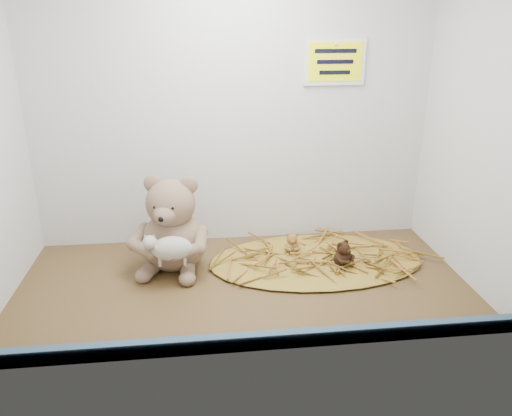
{
  "coord_description": "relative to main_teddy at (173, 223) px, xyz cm",
  "views": [
    {
      "loc": [
        -10.33,
        -118.44,
        67.03
      ],
      "look_at": [
        3.79,
        3.37,
        20.13
      ],
      "focal_mm": 35.0,
      "sensor_mm": 36.0,
      "label": 1
    }
  ],
  "objects": [
    {
      "name": "straw_bed",
      "position": [
        40.92,
        -1.59,
        -13.09
      ],
      "size": [
        62.8,
        36.47,
        1.22
      ],
      "primitive_type": "ellipsoid",
      "color": "olive",
      "rests_on": "shelf_floor"
    },
    {
      "name": "mini_teddy_brown",
      "position": [
        47.25,
        -6.51,
        -8.66
      ],
      "size": [
        8.81,
        8.88,
        7.63
      ],
      "primitive_type": null,
      "rotation": [
        0.0,
        0.0,
        0.64
      ],
      "color": "black",
      "rests_on": "straw_bed"
    },
    {
      "name": "front_rail",
      "position": [
        18.67,
        -40.03,
        -11.89
      ],
      "size": [
        119.28,
        2.2,
        3.6
      ],
      "primitive_type": "cube",
      "color": "#3A536F",
      "rests_on": "shelf_floor"
    },
    {
      "name": "mini_teddy_tan",
      "position": [
        34.58,
        3.33,
        -9.25
      ],
      "size": [
        5.63,
        5.89,
        6.45
      ],
      "primitive_type": null,
      "rotation": [
        0.0,
        0.0,
        -0.08
      ],
      "color": "olive",
      "rests_on": "straw_bed"
    },
    {
      "name": "wall_sign",
      "position": [
        48.67,
        18.17,
        41.31
      ],
      "size": [
        16.0,
        1.2,
        11.0
      ],
      "primitive_type": "cube",
      "color": "#FDFF0D",
      "rests_on": "back_wall"
    },
    {
      "name": "toy_lamb",
      "position": [
        -0.0,
        -9.82,
        -3.19
      ],
      "size": [
        14.04,
        8.57,
        9.07
      ],
      "primitive_type": null,
      "color": "#B4B0A2",
      "rests_on": "main_teddy"
    },
    {
      "name": "main_teddy",
      "position": [
        0.0,
        0.0,
        0.0
      ],
      "size": [
        27.24,
        28.12,
        27.39
      ],
      "primitive_type": null,
      "rotation": [
        0.0,
        0.0,
        -0.25
      ],
      "color": "#927259",
      "rests_on": "shelf_floor"
    },
    {
      "name": "alcove_shell",
      "position": [
        18.67,
        -2.23,
        31.31
      ],
      "size": [
        120.4,
        60.2,
        90.4
      ],
      "color": "#412F16",
      "rests_on": "ground"
    }
  ]
}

